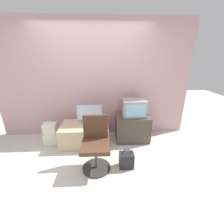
% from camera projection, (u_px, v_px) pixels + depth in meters
% --- Properties ---
extents(ground_plane, '(12.00, 12.00, 0.00)m').
position_uv_depth(ground_plane, '(92.00, 168.00, 2.61)').
color(ground_plane, beige).
extents(wall_back, '(4.40, 0.05, 2.60)m').
position_uv_depth(wall_back, '(93.00, 81.00, 3.38)').
color(wall_back, '#CC9EA3').
rests_on(wall_back, ground_plane).
extents(desk, '(1.02, 0.67, 0.44)m').
position_uv_depth(desk, '(85.00, 134.00, 3.30)').
color(desk, '#CCB289').
rests_on(desk, ground_plane).
extents(side_stand, '(0.74, 0.51, 0.59)m').
position_uv_depth(side_stand, '(132.00, 128.00, 3.42)').
color(side_stand, '#4C4238').
rests_on(side_stand, ground_plane).
extents(main_monitor, '(0.55, 0.20, 0.42)m').
position_uv_depth(main_monitor, '(90.00, 114.00, 3.22)').
color(main_monitor, '#B2B2B7').
rests_on(main_monitor, desk).
extents(keyboard, '(0.37, 0.12, 0.01)m').
position_uv_depth(keyboard, '(91.00, 125.00, 3.19)').
color(keyboard, white).
rests_on(keyboard, desk).
extents(mouse, '(0.06, 0.04, 0.03)m').
position_uv_depth(mouse, '(103.00, 125.00, 3.17)').
color(mouse, '#4C4C51').
rests_on(mouse, desk).
extents(crt_tv, '(0.51, 0.41, 0.36)m').
position_uv_depth(crt_tv, '(134.00, 108.00, 3.27)').
color(crt_tv, gray).
rests_on(crt_tv, side_stand).
extents(office_chair, '(0.48, 0.48, 0.92)m').
position_uv_depth(office_chair, '(96.00, 146.00, 2.52)').
color(office_chair, '#333333').
rests_on(office_chair, ground_plane).
extents(cardboard_box_lower, '(0.30, 0.21, 0.27)m').
position_uv_depth(cardboard_box_lower, '(52.00, 139.00, 3.27)').
color(cardboard_box_lower, beige).
rests_on(cardboard_box_lower, ground_plane).
extents(cardboard_box_upper, '(0.26, 0.19, 0.23)m').
position_uv_depth(cardboard_box_upper, '(50.00, 129.00, 3.18)').
color(cardboard_box_upper, beige).
rests_on(cardboard_box_upper, cardboard_box_lower).
extents(handbag, '(0.25, 0.18, 0.37)m').
position_uv_depth(handbag, '(126.00, 160.00, 2.60)').
color(handbag, '#232328').
rests_on(handbag, ground_plane).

